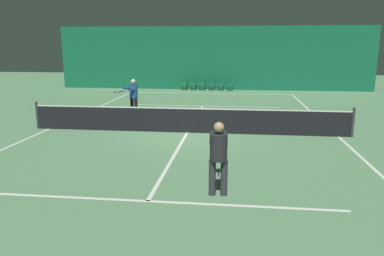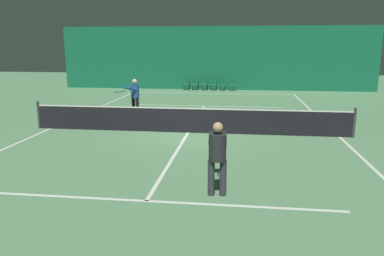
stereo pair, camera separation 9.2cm
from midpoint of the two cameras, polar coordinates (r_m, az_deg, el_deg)
The scene contains 17 objects.
ground_plane at distance 14.11m, azimuth -0.40°, elevation -0.71°, with size 60.00×60.00×0.00m, color #56845B.
backdrop_curtain at distance 27.86m, azimuth 3.59°, elevation 10.55°, with size 23.00×0.12×4.58m.
court_line_baseline_far at distance 25.78m, azimuth 3.18°, elevation 5.30°, with size 11.00×0.10×0.00m.
court_line_service_far at distance 20.35m, azimuth 2.03°, elevation 3.38°, with size 8.25×0.10×0.00m.
court_line_service_near at distance 8.11m, azimuth -6.61°, elevation -10.98°, with size 8.25×0.10×0.00m.
court_line_sideline_left at distance 15.80m, azimuth -20.58°, elevation -0.07°, with size 0.10×23.80×0.00m.
court_line_sideline_right at distance 14.45m, azimuth 21.76°, elevation -1.28°, with size 0.10×23.80×0.00m.
court_line_centre at distance 14.11m, azimuth -0.40°, elevation -0.70°, with size 0.10×12.80×0.00m.
tennis_net at distance 14.00m, azimuth -0.40°, elevation 1.33°, with size 12.00×0.10×1.07m.
player_near at distance 8.10m, azimuth 4.22°, elevation -3.79°, with size 0.44×1.35×1.64m.
player_far at distance 17.72m, azimuth -8.63°, elevation 5.11°, with size 1.00×1.35×1.69m.
courtside_chair_0 at distance 27.64m, azimuth -0.64°, elevation 6.81°, with size 0.44×0.44×0.84m.
courtside_chair_1 at distance 27.55m, azimuth 0.75°, elevation 6.79°, with size 0.44×0.44×0.84m.
courtside_chair_2 at distance 27.48m, azimuth 2.16°, elevation 6.77°, with size 0.44×0.44×0.84m.
courtside_chair_3 at distance 27.43m, azimuth 3.56°, elevation 6.74°, with size 0.44×0.44×0.84m.
courtside_chair_4 at distance 27.40m, azimuth 4.97°, elevation 6.71°, with size 0.44×0.44×0.84m.
courtside_chair_5 at distance 27.38m, azimuth 6.39°, elevation 6.68°, with size 0.44×0.44×0.84m.
Camera 2 is at (1.90, -13.60, 3.22)m, focal length 35.00 mm.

